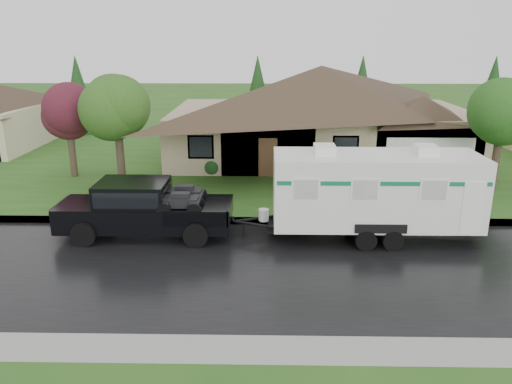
# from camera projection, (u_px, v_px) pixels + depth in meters

# --- Properties ---
(ground) EXTENTS (140.00, 140.00, 0.00)m
(ground) POSITION_uv_depth(u_px,v_px,m) (302.00, 244.00, 18.51)
(ground) COLOR #26531A
(ground) RESTS_ON ground
(road) EXTENTS (140.00, 8.00, 0.01)m
(road) POSITION_uv_depth(u_px,v_px,m) (306.00, 268.00, 16.59)
(road) COLOR black
(road) RESTS_ON ground
(curb) EXTENTS (140.00, 0.50, 0.15)m
(curb) POSITION_uv_depth(u_px,v_px,m) (298.00, 221.00, 20.63)
(curb) COLOR gray
(curb) RESTS_ON ground
(lawn) EXTENTS (140.00, 26.00, 0.15)m
(lawn) POSITION_uv_depth(u_px,v_px,m) (286.00, 153.00, 32.82)
(lawn) COLOR #26531A
(lawn) RESTS_ON ground
(house_main) EXTENTS (19.44, 10.80, 6.90)m
(house_main) POSITION_uv_depth(u_px,v_px,m) (325.00, 102.00, 30.63)
(house_main) COLOR tan
(house_main) RESTS_ON lawn
(tree_left_green) EXTENTS (3.39, 3.39, 5.60)m
(tree_left_green) POSITION_uv_depth(u_px,v_px,m) (117.00, 109.00, 24.18)
(tree_left_green) COLOR #382B1E
(tree_left_green) RESTS_ON lawn
(tree_red) EXTENTS (2.93, 2.93, 4.85)m
(tree_red) POSITION_uv_depth(u_px,v_px,m) (68.00, 114.00, 26.15)
(tree_red) COLOR #382B1E
(tree_red) RESTS_ON lawn
(tree_right_green) EXTENTS (3.32, 3.32, 5.49)m
(tree_right_green) POSITION_uv_depth(u_px,v_px,m) (503.00, 112.00, 23.92)
(tree_right_green) COLOR #382B1E
(tree_right_green) RESTS_ON lawn
(shrub_row) EXTENTS (13.60, 1.00, 1.00)m
(shrub_row) POSITION_uv_depth(u_px,v_px,m) (327.00, 166.00, 27.17)
(shrub_row) COLOR #143814
(shrub_row) RESTS_ON lawn
(pickup_truck) EXTENTS (6.50, 2.47, 2.17)m
(pickup_truck) POSITION_uv_depth(u_px,v_px,m) (142.00, 207.00, 19.02)
(pickup_truck) COLOR black
(pickup_truck) RESTS_ON ground
(travel_trailer) EXTENTS (8.01, 2.81, 3.59)m
(travel_trailer) POSITION_uv_depth(u_px,v_px,m) (375.00, 189.00, 18.63)
(travel_trailer) COLOR silver
(travel_trailer) RESTS_ON ground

